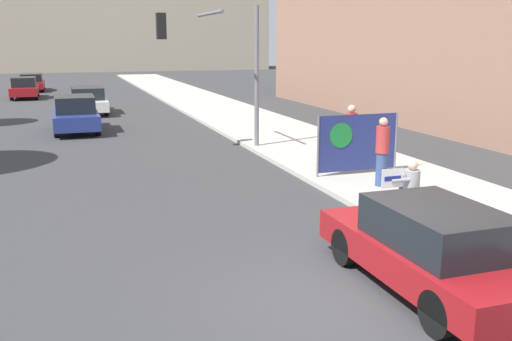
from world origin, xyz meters
The scene contains 12 objects.
ground_plane centered at (0.00, 0.00, 0.00)m, with size 160.00×160.00×0.00m, color #38383A.
sidewalk_curb centered at (4.51, 15.00, 0.07)m, with size 4.39×90.00×0.13m, color #B7B2A8.
seated_protester centered at (3.03, 3.01, 0.77)m, with size 0.98×0.77×1.20m.
jogger_on_sidewalk centered at (3.78, 5.51, 1.04)m, with size 0.34×0.34×1.77m.
pedestrian_behind centered at (4.07, 7.73, 1.09)m, with size 0.34×0.34×1.85m.
protest_banner centered at (3.85, 6.93, 1.02)m, with size 2.50×0.06×1.68m.
traffic_light_pole centered at (1.30, 12.12, 3.47)m, with size 3.52×3.29×4.85m.
parked_car_curbside centered at (1.30, -0.06, 0.69)m, with size 1.70×4.20×1.38m.
car_on_road_nearest centered at (-3.35, 18.42, 0.76)m, with size 1.82×4.41×1.54m.
car_on_road_midblock centered at (-2.54, 24.91, 0.71)m, with size 1.87×4.73×1.42m.
car_on_road_distant centered at (-6.20, 34.98, 0.72)m, with size 1.73×4.19×1.44m.
car_on_road_far_lane centered at (-5.96, 41.29, 0.69)m, with size 1.78×4.76×1.35m.
Camera 1 is at (-3.88, -6.97, 3.76)m, focal length 40.00 mm.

